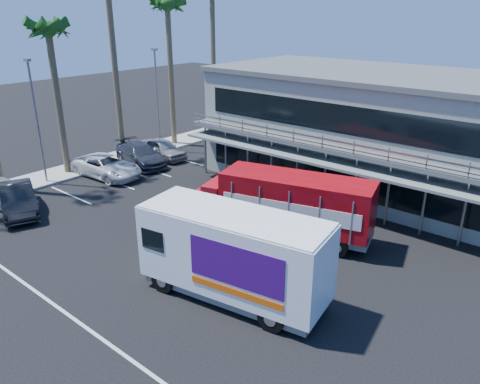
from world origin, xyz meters
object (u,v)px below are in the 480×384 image
Objects in this scene: white_van at (234,254)px; parked_car_a at (5,193)px; red_truck at (283,203)px; parked_car_b at (18,199)px.

white_van is 1.69× the size of parked_car_a.
red_truck is 1.27× the size of white_van.
red_truck reaches higher than parked_car_b.
red_truck is at bearing -39.93° from parked_car_b.
white_van reaches higher than red_truck.
parked_car_b is (1.60, 0.00, 0.03)m from parked_car_a.
red_truck is at bearing 96.87° from white_van.
red_truck reaches higher than parked_car_a.
parked_car_a is 1.60m from parked_car_b.
white_van is 1.57× the size of parked_car_b.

